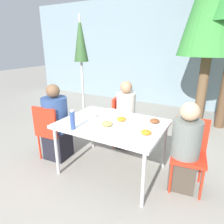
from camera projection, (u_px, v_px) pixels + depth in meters
ground_plane at (112, 170)px, 2.87m from camera, size 24.00×24.00×0.00m
building_facade at (177, 52)px, 5.46m from camera, size 10.00×0.20×3.00m
dining_table at (112, 126)px, 2.65m from camera, size 1.35×0.98×0.74m
chair_left at (50, 129)px, 3.01m from camera, size 0.44×0.44×0.87m
person_left at (56, 125)px, 3.05m from camera, size 0.38×0.38×1.18m
chair_right at (189, 148)px, 2.44m from camera, size 0.45×0.45×0.87m
person_right at (185, 150)px, 2.38m from camera, size 0.34×0.34×1.11m
chair_far at (122, 118)px, 3.46m from camera, size 0.47×0.47×0.87m
person_far at (126, 117)px, 3.37m from camera, size 0.33×0.33×1.16m
closed_umbrella at (81, 51)px, 3.67m from camera, size 0.36×0.36×2.22m
plate_0 at (107, 125)px, 2.50m from camera, size 0.26×0.26×0.07m
plate_1 at (121, 120)px, 2.67m from camera, size 0.23×0.23×0.06m
plate_2 at (155, 122)px, 2.60m from camera, size 0.24×0.24×0.07m
plate_3 at (146, 133)px, 2.27m from camera, size 0.22×0.22×0.06m
bottle at (73, 120)px, 2.40m from camera, size 0.06×0.06×0.24m
drinking_cup at (94, 114)px, 2.79m from camera, size 0.08×0.08×0.11m
salad_bowl at (110, 112)px, 2.96m from camera, size 0.20×0.20×0.05m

